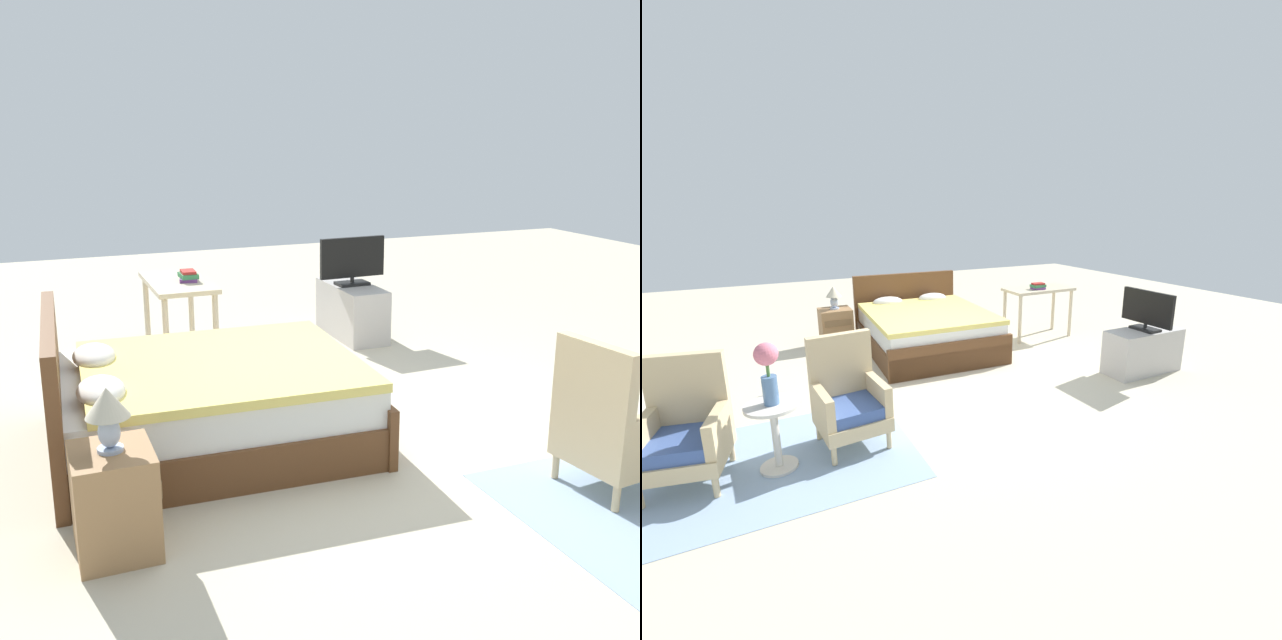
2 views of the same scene
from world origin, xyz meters
The scene contains 9 objects.
ground_plane centered at (0.00, 0.00, 0.00)m, with size 16.00×16.00×0.00m, color beige.
bed centered at (0.20, 1.16, 0.30)m, with size 1.72×2.10×0.96m.
armchair_by_window_right centered at (-1.32, -0.89, 0.38)m, with size 0.59×0.59×0.92m.
nightstand centered at (-0.90, 1.89, 0.27)m, with size 0.44×0.41×0.55m.
table_lamp centered at (-0.90, 1.89, 0.76)m, with size 0.22×0.22×0.33m.
tv_stand centered at (2.24, -0.86, 0.27)m, with size 0.96×0.40×0.53m.
tv_flatscreen centered at (2.24, -0.86, 0.78)m, with size 0.21×0.69×0.48m.
vanity_desk centered at (1.99, 0.94, 0.65)m, with size 1.04×0.52×0.77m.
book_stack centered at (1.92, 0.86, 0.82)m, with size 0.22×0.19×0.10m.
Camera 1 is at (-4.43, 2.21, 2.11)m, focal length 42.00 mm.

